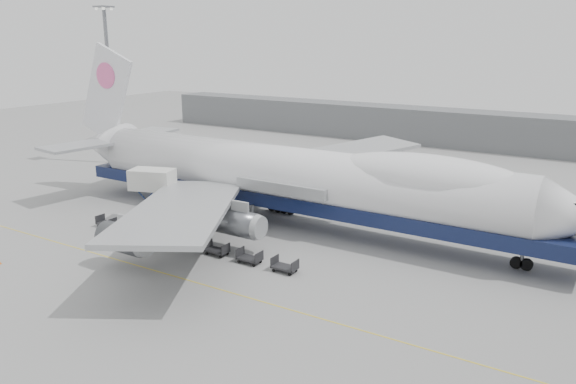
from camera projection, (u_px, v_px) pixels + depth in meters
The scene contains 13 objects.
ground at pixel (225, 257), 54.39m from camera, with size 260.00×260.00×0.00m, color gray.
apron_line at pixel (183, 279), 49.47m from camera, with size 60.00×0.15×0.01m, color gold.
hangar at pixel (395, 123), 115.92m from camera, with size 110.00×8.00×7.00m, color slate.
floodlight_mast at pixel (109, 78), 91.62m from camera, with size 2.40×2.40×25.43m.
airliner at pixel (294, 176), 62.41m from camera, with size 67.00×55.30×19.98m.
catering_truck at pixel (153, 192), 64.15m from camera, with size 5.80×4.77×6.16m.
dolly_0 at pixel (107, 223), 62.73m from camera, with size 2.30×1.35×1.30m.
dolly_1 at pixel (132, 229), 60.74m from camera, with size 2.30×1.35×1.30m.
dolly_2 at pixel (158, 235), 58.75m from camera, with size 2.30×1.35×1.30m.
dolly_3 at pixel (187, 242), 56.76m from camera, with size 2.30×1.35×1.30m.
dolly_4 at pixel (217, 250), 54.77m from camera, with size 2.30×1.35×1.30m.
dolly_5 at pixel (250, 258), 52.77m from camera, with size 2.30×1.35×1.30m.
dolly_6 at pixel (285, 266), 50.78m from camera, with size 2.30×1.35×1.30m.
Camera 1 is at (31.98, -39.92, 20.48)m, focal length 35.00 mm.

